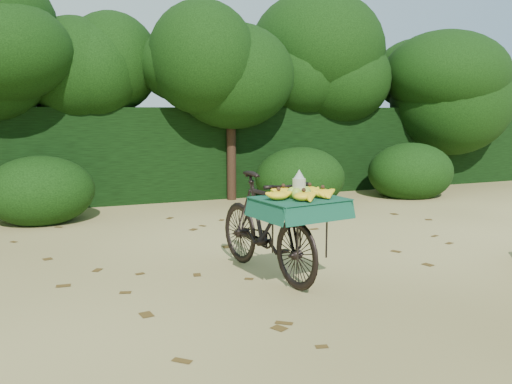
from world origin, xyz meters
name	(u,v)px	position (x,y,z in m)	size (l,w,h in m)	color
ground	(355,280)	(0.00, 0.00, 0.00)	(80.00, 80.00, 0.00)	tan
vendor_bicycle	(267,224)	(-0.79, 0.48, 0.56)	(0.94, 1.92, 1.11)	black
hedge_backdrop	(193,151)	(0.00, 6.30, 0.90)	(26.00, 1.80, 1.80)	black
tree_row	(170,96)	(-0.65, 5.50, 2.00)	(14.50, 2.00, 4.00)	black
bush_clumps	(250,183)	(0.50, 4.30, 0.45)	(8.80, 1.70, 0.90)	black
leaf_litter	(324,263)	(0.00, 0.65, 0.01)	(7.00, 7.30, 0.01)	#4C3514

